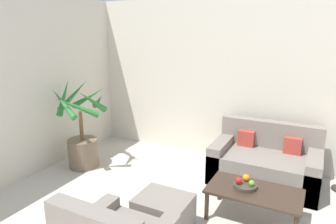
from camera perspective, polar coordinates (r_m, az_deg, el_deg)
The scene contains 9 objects.
wall_back at distance 4.89m, azimuth 22.02°, elevation 4.60°, with size 8.36×0.06×2.70m.
potted_palm at distance 5.02m, azimuth -16.01°, elevation -4.65°, with size 0.85×0.94×1.43m.
sofa_loveseat at distance 4.65m, azimuth 17.96°, elevation -9.32°, with size 1.48×0.87×0.84m.
coffee_table at distance 3.71m, azimuth 16.06°, elevation -14.73°, with size 1.06×0.57×0.38m.
fruit_bowl at distance 3.70m, azimuth 14.46°, elevation -13.47°, with size 0.27×0.27×0.04m.
apple_red at distance 3.67m, azimuth 13.31°, elevation -12.60°, with size 0.08×0.08×0.08m.
apple_green at distance 3.66m, azimuth 15.64°, elevation -12.91°, with size 0.07×0.07×0.07m.
orange_fruit at distance 3.75m, azimuth 14.66°, elevation -12.01°, with size 0.08×0.08×0.08m.
ottoman at distance 3.49m, azimuth -0.84°, elevation -18.76°, with size 0.59×0.48×0.40m.
Camera 1 is at (0.44, 1.80, 2.14)m, focal length 32.00 mm.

